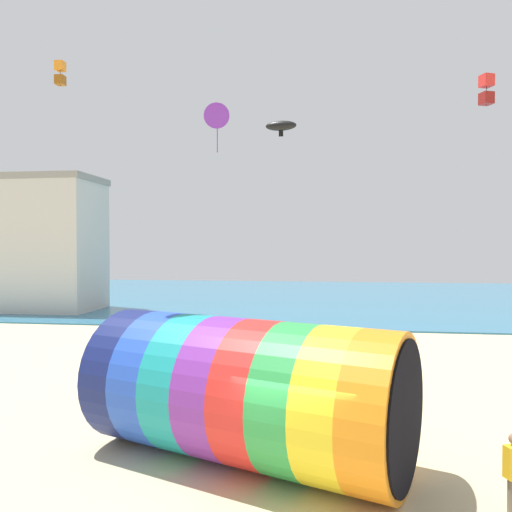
{
  "coord_description": "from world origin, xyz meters",
  "views": [
    {
      "loc": [
        0.66,
        -10.41,
        5.22
      ],
      "look_at": [
        -1.22,
        3.39,
        4.92
      ],
      "focal_mm": 35.0,
      "sensor_mm": 36.0,
      "label": 1
    }
  ],
  "objects_px": {
    "kite_orange_box": "(60,73)",
    "kite_red_box": "(486,90)",
    "kite_black_parafoil": "(281,126)",
    "giant_inflatable_tube": "(246,391)",
    "kite_purple_delta": "(217,118)"
  },
  "relations": [
    {
      "from": "giant_inflatable_tube",
      "to": "kite_purple_delta",
      "type": "xyz_separation_m",
      "value": [
        -2.66,
        9.12,
        8.92
      ]
    },
    {
      "from": "giant_inflatable_tube",
      "to": "kite_red_box",
      "type": "bearing_deg",
      "value": 56.48
    },
    {
      "from": "kite_orange_box",
      "to": "kite_black_parafoil",
      "type": "relative_size",
      "value": 0.73
    },
    {
      "from": "giant_inflatable_tube",
      "to": "kite_purple_delta",
      "type": "height_order",
      "value": "kite_purple_delta"
    },
    {
      "from": "giant_inflatable_tube",
      "to": "kite_orange_box",
      "type": "height_order",
      "value": "kite_orange_box"
    },
    {
      "from": "kite_red_box",
      "to": "kite_purple_delta",
      "type": "bearing_deg",
      "value": -154.45
    },
    {
      "from": "giant_inflatable_tube",
      "to": "kite_orange_box",
      "type": "distance_m",
      "value": 17.4
    },
    {
      "from": "kite_orange_box",
      "to": "kite_purple_delta",
      "type": "xyz_separation_m",
      "value": [
        7.11,
        0.0,
        -2.23
      ]
    },
    {
      "from": "kite_orange_box",
      "to": "kite_purple_delta",
      "type": "bearing_deg",
      "value": 0.03
    },
    {
      "from": "giant_inflatable_tube",
      "to": "kite_black_parafoil",
      "type": "relative_size",
      "value": 5.55
    },
    {
      "from": "giant_inflatable_tube",
      "to": "kite_black_parafoil",
      "type": "distance_m",
      "value": 14.72
    },
    {
      "from": "kite_black_parafoil",
      "to": "kite_purple_delta",
      "type": "relative_size",
      "value": 0.74
    },
    {
      "from": "kite_orange_box",
      "to": "kite_red_box",
      "type": "relative_size",
      "value": 0.69
    },
    {
      "from": "giant_inflatable_tube",
      "to": "kite_red_box",
      "type": "xyz_separation_m",
      "value": [
        10.07,
        15.21,
        11.46
      ]
    },
    {
      "from": "kite_black_parafoil",
      "to": "giant_inflatable_tube",
      "type": "bearing_deg",
      "value": -89.27
    }
  ]
}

